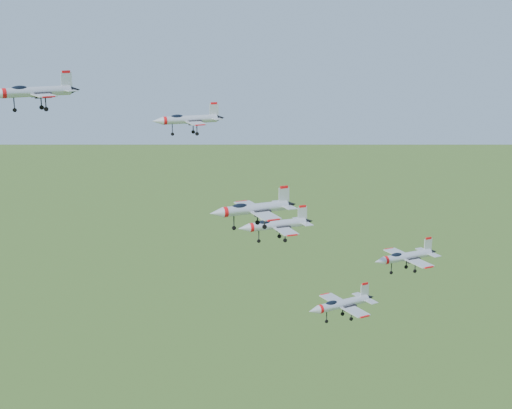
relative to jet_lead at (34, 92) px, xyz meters
name	(u,v)px	position (x,y,z in m)	size (l,w,h in m)	color
jet_lead	(34,92)	(0.00, 0.00, 0.00)	(12.84, 10.75, 3.44)	silver
jet_left_high	(188,119)	(21.27, -2.72, -4.58)	(11.10, 9.12, 2.97)	silver
jet_right_high	(253,209)	(22.19, -26.22, -12.56)	(11.52, 9.49, 3.08)	silver
jet_left_low	(275,225)	(36.76, 0.29, -23.21)	(13.49, 11.08, 3.62)	silver
jet_right_low	(405,257)	(48.01, -21.05, -23.54)	(11.18, 9.26, 2.99)	silver
jet_trail	(341,304)	(47.07, -4.33, -37.12)	(13.70, 11.43, 3.66)	silver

